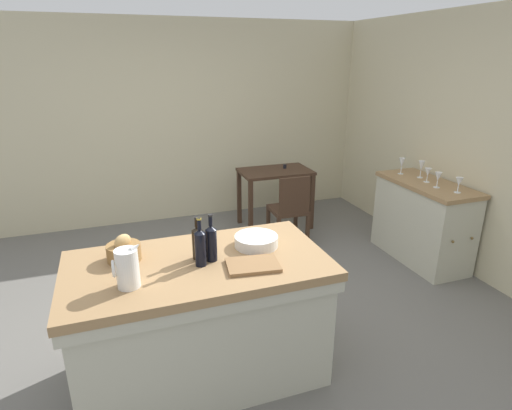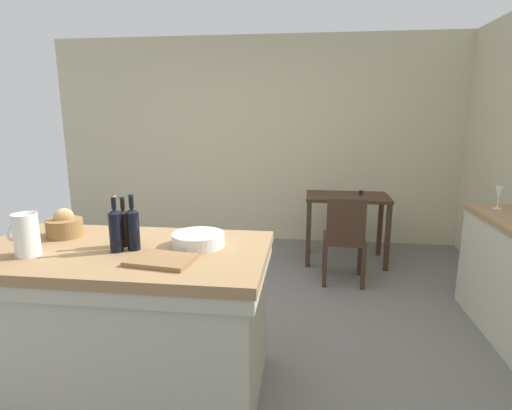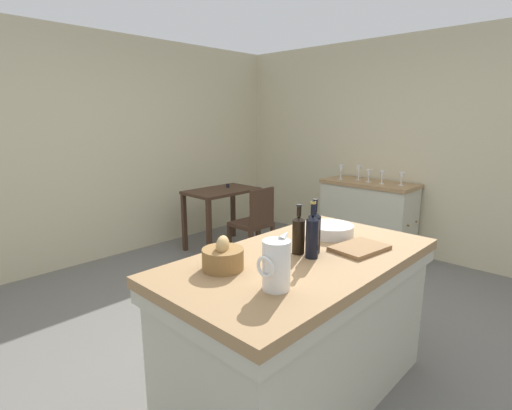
{
  "view_description": "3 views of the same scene",
  "coord_description": "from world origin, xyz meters",
  "px_view_note": "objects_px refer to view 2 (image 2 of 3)",
  "views": [
    {
      "loc": [
        -0.85,
        -3.01,
        2.15
      ],
      "look_at": [
        0.36,
        0.44,
        0.84
      ],
      "focal_mm": 29.4,
      "sensor_mm": 36.0,
      "label": 1
    },
    {
      "loc": [
        0.64,
        -2.68,
        1.63
      ],
      "look_at": [
        0.26,
        0.38,
        0.94
      ],
      "focal_mm": 28.38,
      "sensor_mm": 36.0,
      "label": 2
    },
    {
      "loc": [
        -2.1,
        -1.85,
        1.66
      ],
      "look_at": [
        0.43,
        0.56,
        0.87
      ],
      "focal_mm": 27.29,
      "sensor_mm": 36.0,
      "label": 3
    }
  ],
  "objects_px": {
    "wine_bottle_amber": "(124,226)",
    "wine_glass_far_right": "(499,193)",
    "writing_desk": "(347,206)",
    "wooden_chair": "(345,237)",
    "wine_bottle_green": "(116,229)",
    "wine_bottle_dark": "(133,228)",
    "island_table": "(125,314)",
    "cutting_board": "(161,260)",
    "wash_bowl": "(198,240)",
    "pitcher": "(26,234)",
    "bread_basket": "(65,226)"
  },
  "relations": [
    {
      "from": "wine_bottle_amber",
      "to": "wine_glass_far_right",
      "type": "xyz_separation_m",
      "value": [
        2.59,
        1.31,
        0.0
      ]
    },
    {
      "from": "writing_desk",
      "to": "wine_glass_far_right",
      "type": "distance_m",
      "value": 1.56
    },
    {
      "from": "wooden_chair",
      "to": "wine_bottle_green",
      "type": "bearing_deg",
      "value": -128.16
    },
    {
      "from": "writing_desk",
      "to": "wine_bottle_dark",
      "type": "bearing_deg",
      "value": -120.35
    },
    {
      "from": "island_table",
      "to": "cutting_board",
      "type": "relative_size",
      "value": 5.15
    },
    {
      "from": "cutting_board",
      "to": "island_table",
      "type": "bearing_deg",
      "value": 149.27
    },
    {
      "from": "wash_bowl",
      "to": "wine_bottle_green",
      "type": "relative_size",
      "value": 0.94
    },
    {
      "from": "wine_bottle_amber",
      "to": "wine_bottle_green",
      "type": "bearing_deg",
      "value": -91.76
    },
    {
      "from": "pitcher",
      "to": "wine_bottle_amber",
      "type": "bearing_deg",
      "value": 25.89
    },
    {
      "from": "island_table",
      "to": "wine_bottle_green",
      "type": "relative_size",
      "value": 5.24
    },
    {
      "from": "bread_basket",
      "to": "wine_bottle_green",
      "type": "distance_m",
      "value": 0.52
    },
    {
      "from": "wine_bottle_green",
      "to": "wine_glass_far_right",
      "type": "bearing_deg",
      "value": 28.51
    },
    {
      "from": "wash_bowl",
      "to": "wine_glass_far_right",
      "type": "relative_size",
      "value": 1.65
    },
    {
      "from": "wooden_chair",
      "to": "bread_basket",
      "type": "xyz_separation_m",
      "value": [
        -1.87,
        -1.57,
        0.48
      ]
    },
    {
      "from": "island_table",
      "to": "cutting_board",
      "type": "height_order",
      "value": "cutting_board"
    },
    {
      "from": "wash_bowl",
      "to": "bread_basket",
      "type": "relative_size",
      "value": 1.4
    },
    {
      "from": "writing_desk",
      "to": "wooden_chair",
      "type": "relative_size",
      "value": 1.03
    },
    {
      "from": "wooden_chair",
      "to": "cutting_board",
      "type": "distance_m",
      "value": 2.28
    },
    {
      "from": "pitcher",
      "to": "wash_bowl",
      "type": "distance_m",
      "value": 0.92
    },
    {
      "from": "writing_desk",
      "to": "pitcher",
      "type": "relative_size",
      "value": 3.3
    },
    {
      "from": "writing_desk",
      "to": "wine_bottle_green",
      "type": "height_order",
      "value": "wine_bottle_green"
    },
    {
      "from": "wine_bottle_green",
      "to": "wine_bottle_dark",
      "type": "bearing_deg",
      "value": 27.96
    },
    {
      "from": "pitcher",
      "to": "wash_bowl",
      "type": "relative_size",
      "value": 0.91
    },
    {
      "from": "bread_basket",
      "to": "cutting_board",
      "type": "bearing_deg",
      "value": -25.76
    },
    {
      "from": "writing_desk",
      "to": "wine_bottle_amber",
      "type": "relative_size",
      "value": 3.11
    },
    {
      "from": "wine_bottle_amber",
      "to": "wine_glass_far_right",
      "type": "height_order",
      "value": "wine_bottle_amber"
    },
    {
      "from": "wine_bottle_dark",
      "to": "wine_bottle_amber",
      "type": "relative_size",
      "value": 1.09
    },
    {
      "from": "island_table",
      "to": "writing_desk",
      "type": "height_order",
      "value": "island_table"
    },
    {
      "from": "writing_desk",
      "to": "wooden_chair",
      "type": "xyz_separation_m",
      "value": [
        -0.07,
        -0.65,
        -0.16
      ]
    },
    {
      "from": "wash_bowl",
      "to": "wine_glass_far_right",
      "type": "distance_m",
      "value": 2.51
    },
    {
      "from": "wooden_chair",
      "to": "pitcher",
      "type": "bearing_deg",
      "value": -134.1
    },
    {
      "from": "bread_basket",
      "to": "cutting_board",
      "type": "distance_m",
      "value": 0.84
    },
    {
      "from": "island_table",
      "to": "wine_bottle_dark",
      "type": "relative_size",
      "value": 5.31
    },
    {
      "from": "island_table",
      "to": "pitcher",
      "type": "height_order",
      "value": "pitcher"
    },
    {
      "from": "wash_bowl",
      "to": "bread_basket",
      "type": "bearing_deg",
      "value": 174.63
    },
    {
      "from": "writing_desk",
      "to": "wine_bottle_green",
      "type": "distance_m",
      "value": 2.9
    },
    {
      "from": "writing_desk",
      "to": "bread_basket",
      "type": "xyz_separation_m",
      "value": [
        -1.95,
        -2.22,
        0.32
      ]
    },
    {
      "from": "wash_bowl",
      "to": "wine_glass_far_right",
      "type": "xyz_separation_m",
      "value": [
        2.17,
        1.26,
        0.08
      ]
    },
    {
      "from": "wash_bowl",
      "to": "wine_bottle_dark",
      "type": "relative_size",
      "value": 0.95
    },
    {
      "from": "wine_bottle_dark",
      "to": "wine_glass_far_right",
      "type": "relative_size",
      "value": 1.73
    },
    {
      "from": "island_table",
      "to": "writing_desk",
      "type": "bearing_deg",
      "value": 57.93
    },
    {
      "from": "wine_bottle_green",
      "to": "island_table",
      "type": "bearing_deg",
      "value": 100.63
    },
    {
      "from": "wooden_chair",
      "to": "wine_bottle_dark",
      "type": "height_order",
      "value": "wine_bottle_dark"
    },
    {
      "from": "cutting_board",
      "to": "wine_bottle_green",
      "type": "distance_m",
      "value": 0.35
    },
    {
      "from": "bread_basket",
      "to": "wine_bottle_dark",
      "type": "height_order",
      "value": "wine_bottle_dark"
    },
    {
      "from": "wooden_chair",
      "to": "wine_bottle_green",
      "type": "distance_m",
      "value": 2.36
    },
    {
      "from": "wooden_chair",
      "to": "wine_bottle_amber",
      "type": "xyz_separation_m",
      "value": [
        -1.42,
        -1.71,
        0.53
      ]
    },
    {
      "from": "wine_bottle_dark",
      "to": "wine_bottle_green",
      "type": "bearing_deg",
      "value": -152.04
    },
    {
      "from": "bread_basket",
      "to": "wine_glass_far_right",
      "type": "bearing_deg",
      "value": 21.06
    },
    {
      "from": "wine_bottle_dark",
      "to": "wine_glass_far_right",
      "type": "height_order",
      "value": "wine_bottle_dark"
    }
  ]
}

